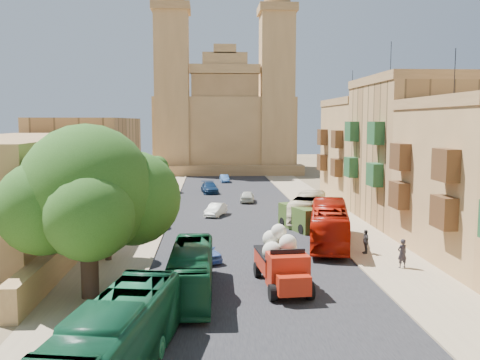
{
  "coord_description": "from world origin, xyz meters",
  "views": [
    {
      "loc": [
        -2.99,
        -24.8,
        9.6
      ],
      "look_at": [
        0.0,
        26.0,
        4.0
      ],
      "focal_mm": 40.0,
      "sensor_mm": 36.0,
      "label": 1
    }
  ],
  "objects": [
    {
      "name": "ficus_tree",
      "position": [
        -9.42,
        4.01,
        5.61
      ],
      "size": [
        9.49,
        8.73,
        9.49
      ],
      "color": "#3D291E",
      "rests_on": "ground"
    },
    {
      "name": "kerb_west",
      "position": [
        -7.0,
        30.0,
        0.06
      ],
      "size": [
        0.25,
        140.0,
        0.12
      ],
      "primitive_type": "cube",
      "color": "#998364",
      "rests_on": "ground"
    },
    {
      "name": "church",
      "position": [
        -0.0,
        78.61,
        9.52
      ],
      "size": [
        28.0,
        22.5,
        36.3
      ],
      "color": "#A47B4A",
      "rests_on": "ground"
    },
    {
      "name": "west_building_low",
      "position": [
        -18.0,
        18.0,
        4.2
      ],
      "size": [
        10.0,
        28.0,
        8.4
      ],
      "primitive_type": "cube",
      "color": "olive",
      "rests_on": "ground"
    },
    {
      "name": "bus_red_east",
      "position": [
        6.37,
        15.69,
        1.61
      ],
      "size": [
        5.1,
        11.85,
        3.21
      ],
      "primitive_type": "imported",
      "rotation": [
        0.0,
        0.0,
        2.93
      ],
      "color": "#9C1105",
      "rests_on": "ground"
    },
    {
      "name": "car_dkblue",
      "position": [
        -2.9,
        46.65,
        0.72
      ],
      "size": [
        2.55,
        5.17,
        1.45
      ],
      "primitive_type": "imported",
      "rotation": [
        0.0,
        0.0,
        0.11
      ],
      "color": "#0F284B",
      "rests_on": "ground"
    },
    {
      "name": "car_white_b",
      "position": [
        1.59,
        38.17,
        0.68
      ],
      "size": [
        2.02,
        4.12,
        1.35
      ],
      "primitive_type": "imported",
      "rotation": [
        0.0,
        0.0,
        3.03
      ],
      "color": "silver",
      "rests_on": "ground"
    },
    {
      "name": "road_surface",
      "position": [
        0.0,
        30.0,
        0.01
      ],
      "size": [
        14.0,
        140.0,
        0.01
      ],
      "primitive_type": "cube",
      "color": "black",
      "rests_on": "ground"
    },
    {
      "name": "street_tree_c",
      "position": [
        -10.0,
        36.0,
        2.85
      ],
      "size": [
        2.78,
        2.78,
        4.28
      ],
      "color": "#3D291E",
      "rests_on": "ground"
    },
    {
      "name": "bus_cream_east",
      "position": [
        6.5,
        25.51,
        1.32
      ],
      "size": [
        5.31,
        9.67,
        2.64
      ],
      "primitive_type": "imported",
      "rotation": [
        0.0,
        0.0,
        2.79
      ],
      "color": "beige",
      "rests_on": "ground"
    },
    {
      "name": "pedestrian_c",
      "position": [
        8.39,
        12.73,
        0.89
      ],
      "size": [
        0.45,
        1.05,
        1.78
      ],
      "primitive_type": "imported",
      "rotation": [
        0.0,
        0.0,
        4.73
      ],
      "color": "#3F3F40",
      "rests_on": "ground"
    },
    {
      "name": "bus_green_north",
      "position": [
        -4.0,
        4.01,
        1.35
      ],
      "size": [
        2.43,
        9.74,
        2.7
      ],
      "primitive_type": "imported",
      "rotation": [
        0.0,
        0.0,
        -0.02
      ],
      "color": "#114A29",
      "rests_on": "ground"
    },
    {
      "name": "car_blue_b",
      "position": [
        -0.5,
        59.42,
        0.58
      ],
      "size": [
        1.5,
        3.62,
        1.17
      ],
      "primitive_type": "imported",
      "rotation": [
        0.0,
        0.0,
        0.07
      ],
      "color": "#3A6CB6",
      "rests_on": "ground"
    },
    {
      "name": "red_truck",
      "position": [
        1.21,
        5.15,
        1.57
      ],
      "size": [
        2.9,
        6.28,
        3.56
      ],
      "color": "#B4210D",
      "rests_on": "ground"
    },
    {
      "name": "olive_pickup",
      "position": [
        5.31,
        21.76,
        1.03
      ],
      "size": [
        3.77,
        5.56,
        2.11
      ],
      "color": "#3D5921",
      "rests_on": "ground"
    },
    {
      "name": "west_wall",
      "position": [
        -12.5,
        20.0,
        0.9
      ],
      "size": [
        1.0,
        40.0,
        1.8
      ],
      "primitive_type": "cube",
      "color": "#A47B4A",
      "rests_on": "ground"
    },
    {
      "name": "street_tree_d",
      "position": [
        -10.0,
        48.0,
        3.32
      ],
      "size": [
        3.23,
        3.23,
        4.96
      ],
      "color": "#3D291E",
      "rests_on": "ground"
    },
    {
      "name": "townhouse_d",
      "position": [
        15.95,
        39.0,
        6.16
      ],
      "size": [
        9.0,
        14.0,
        15.9
      ],
      "color": "#A47B4A",
      "rests_on": "ground"
    },
    {
      "name": "west_building_mid",
      "position": [
        -18.0,
        44.0,
        5.0
      ],
      "size": [
        10.0,
        22.0,
        10.0
      ],
      "primitive_type": "cube",
      "color": "#AF834F",
      "rests_on": "ground"
    },
    {
      "name": "car_cream",
      "position": [
        5.0,
        22.89,
        0.57
      ],
      "size": [
        3.41,
        4.54,
        1.15
      ],
      "primitive_type": "imported",
      "rotation": [
        0.0,
        0.0,
        3.56
      ],
      "color": "beige",
      "rests_on": "ground"
    },
    {
      "name": "bus_green_south",
      "position": [
        -6.5,
        -5.73,
        1.51
      ],
      "size": [
        4.38,
        11.13,
        3.02
      ],
      "primitive_type": "imported",
      "rotation": [
        0.0,
        0.0,
        -0.17
      ],
      "color": "#135132",
      "rests_on": "ground"
    },
    {
      "name": "car_white_a",
      "position": [
        -2.3,
        29.03,
        0.63
      ],
      "size": [
        2.52,
        4.03,
        1.25
      ],
      "primitive_type": "imported",
      "rotation": [
        0.0,
        0.0,
        -0.34
      ],
      "color": "white",
      "rests_on": "ground"
    },
    {
      "name": "sidewalk_west",
      "position": [
        -9.5,
        30.0,
        0.01
      ],
      "size": [
        5.0,
        140.0,
        0.01
      ],
      "primitive_type": "cube",
      "color": "#998364",
      "rests_on": "ground"
    },
    {
      "name": "car_blue_a",
      "position": [
        -3.56,
        11.56,
        0.72
      ],
      "size": [
        3.27,
        4.53,
        1.43
      ],
      "primitive_type": "imported",
      "rotation": [
        0.0,
        0.0,
        0.42
      ],
      "color": "#557EC8",
      "rests_on": "ground"
    },
    {
      "name": "ground",
      "position": [
        0.0,
        0.0,
        0.0
      ],
      "size": [
        260.0,
        260.0,
        0.0
      ],
      "primitive_type": "plane",
      "color": "brown"
    },
    {
      "name": "kerb_east",
      "position": [
        7.0,
        30.0,
        0.06
      ],
      "size": [
        0.25,
        140.0,
        0.12
      ],
      "primitive_type": "cube",
      "color": "#998364",
      "rests_on": "ground"
    },
    {
      "name": "townhouse_c",
      "position": [
        15.95,
        25.0,
        6.91
      ],
      "size": [
        9.0,
        14.0,
        17.4
      ],
      "color": "#AF834F",
      "rests_on": "ground"
    },
    {
      "name": "pedestrian_a",
      "position": [
        9.67,
        8.82,
        0.97
      ],
      "size": [
        0.81,
        0.66,
        1.94
      ],
      "primitive_type": "imported",
      "rotation": [
        0.0,
        0.0,
        3.45
      ],
      "color": "black",
      "rests_on": "ground"
    },
    {
      "name": "street_tree_a",
      "position": [
        -10.0,
        12.0,
        3.45
      ],
      "size": [
        3.35,
        3.35,
        5.15
      ],
      "color": "#3D291E",
      "rests_on": "ground"
    },
    {
      "name": "street_tree_b",
      "position": [
        -10.0,
        24.0,
        3.3
      ],
      "size": [
        3.21,
        3.21,
        4.94
      ],
      "color": "#3D291E",
      "rests_on": "ground"
    },
    {
      "name": "sidewalk_east",
      "position": [
        9.5,
        30.0,
        0.01
      ],
      "size": [
        5.0,
        140.0,
        0.01
      ],
      "primitive_type": "cube",
      "color": "#998364",
      "rests_on": "ground"
    }
  ]
}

